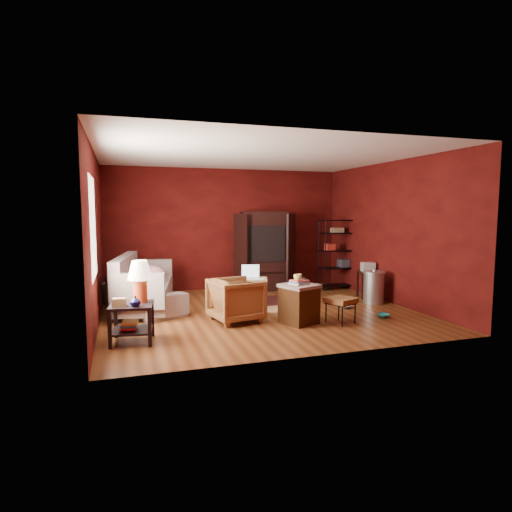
{
  "coord_description": "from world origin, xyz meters",
  "views": [
    {
      "loc": [
        -2.37,
        -7.27,
        1.82
      ],
      "look_at": [
        0.0,
        0.2,
        1.0
      ],
      "focal_mm": 30.0,
      "sensor_mm": 36.0,
      "label": 1
    }
  ],
  "objects": [
    {
      "name": "room",
      "position": [
        -0.04,
        -0.01,
        1.4
      ],
      "size": [
        5.54,
        5.04,
        2.84
      ],
      "color": "brown",
      "rests_on": "ground"
    },
    {
      "name": "sofa",
      "position": [
        -2.02,
        0.82,
        0.4
      ],
      "size": [
        1.32,
        2.13,
        0.8
      ],
      "primitive_type": "imported",
      "rotation": [
        0.0,
        0.0,
        1.96
      ],
      "color": "gray",
      "rests_on": "ground"
    },
    {
      "name": "armchair",
      "position": [
        -0.58,
        -0.54,
        0.39
      ],
      "size": [
        0.86,
        0.9,
        0.79
      ],
      "primitive_type": "imported",
      "rotation": [
        0.0,
        0.0,
        1.78
      ],
      "color": "black",
      "rests_on": "ground"
    },
    {
      "name": "pet_bowl_steel",
      "position": [
        1.63,
        -0.25,
        0.12
      ],
      "size": [
        0.24,
        0.09,
        0.24
      ],
      "primitive_type": "imported",
      "rotation": [
        0.0,
        0.0,
        0.13
      ],
      "color": "#B7B9BE",
      "rests_on": "ground"
    },
    {
      "name": "pet_bowl_turquoise",
      "position": [
        1.91,
        -1.06,
        0.1
      ],
      "size": [
        0.21,
        0.08,
        0.21
      ],
      "primitive_type": "imported",
      "rotation": [
        0.0,
        0.0,
        -0.07
      ],
      "color": "#27AEB7",
      "rests_on": "ground"
    },
    {
      "name": "vase",
      "position": [
        -2.21,
        -1.4,
        0.61
      ],
      "size": [
        0.18,
        0.19,
        0.14
      ],
      "primitive_type": "imported",
      "rotation": [
        0.0,
        0.0,
        0.33
      ],
      "color": "#0B0B38",
      "rests_on": "side_table"
    },
    {
      "name": "mug",
      "position": [
        0.32,
        -1.02,
        0.78
      ],
      "size": [
        0.16,
        0.14,
        0.13
      ],
      "primitive_type": "imported",
      "rotation": [
        0.0,
        0.0,
        0.38
      ],
      "color": "#D0CD65",
      "rests_on": "hamper"
    },
    {
      "name": "side_table",
      "position": [
        -2.19,
        -1.16,
        0.68
      ],
      "size": [
        0.65,
        0.65,
        1.14
      ],
      "rotation": [
        0.0,
        0.0,
        -0.14
      ],
      "color": "black",
      "rests_on": "ground"
    },
    {
      "name": "sofa_cushions",
      "position": [
        -2.03,
        0.8,
        0.45
      ],
      "size": [
        1.24,
        2.32,
        0.92
      ],
      "rotation": [
        0.0,
        0.0,
        -0.17
      ],
      "color": "gray",
      "rests_on": "sofa"
    },
    {
      "name": "hamper",
      "position": [
        0.36,
        -0.97,
        0.34
      ],
      "size": [
        0.68,
        0.68,
        0.74
      ],
      "rotation": [
        0.0,
        0.0,
        0.38
      ],
      "color": "#40220E",
      "rests_on": "ground"
    },
    {
      "name": "footstool",
      "position": [
        1.01,
        -1.18,
        0.37
      ],
      "size": [
        0.54,
        0.54,
        0.42
      ],
      "rotation": [
        0.0,
        0.0,
        0.4
      ],
      "color": "black",
      "rests_on": "ground"
    },
    {
      "name": "rug_round",
      "position": [
        0.41,
        0.46,
        0.01
      ],
      "size": [
        1.78,
        1.78,
        0.01
      ],
      "rotation": [
        0.0,
        0.0,
        0.38
      ],
      "color": "beige",
      "rests_on": "ground"
    },
    {
      "name": "rug_oriental",
      "position": [
        0.47,
        0.78,
        0.02
      ],
      "size": [
        1.34,
        0.91,
        0.01
      ],
      "rotation": [
        0.0,
        0.0,
        0.02
      ],
      "color": "#4A1713",
      "rests_on": "ground"
    },
    {
      "name": "laptop_desk",
      "position": [
        -0.03,
        0.46,
        0.49
      ],
      "size": [
        0.74,
        0.64,
        0.79
      ],
      "rotation": [
        0.0,
        0.0,
        -0.31
      ],
      "color": "tan",
      "rests_on": "ground"
    },
    {
      "name": "tv_armoire",
      "position": [
        0.78,
        2.02,
        0.94
      ],
      "size": [
        1.41,
        0.88,
        1.81
      ],
      "rotation": [
        0.0,
        0.0,
        -0.15
      ],
      "color": "black",
      "rests_on": "ground"
    },
    {
      "name": "wire_shelving",
      "position": [
        2.45,
        1.64,
        0.89
      ],
      "size": [
        0.8,
        0.35,
        1.63
      ],
      "rotation": [
        0.0,
        0.0,
        -0.0
      ],
      "color": "black",
      "rests_on": "ground"
    },
    {
      "name": "small_stand",
      "position": [
        2.57,
        0.51,
        0.56
      ],
      "size": [
        0.44,
        0.44,
        0.75
      ],
      "rotation": [
        0.0,
        0.0,
        -0.21
      ],
      "color": "black",
      "rests_on": "ground"
    },
    {
      "name": "trash_can",
      "position": [
        2.38,
        -0.02,
        0.33
      ],
      "size": [
        0.58,
        0.58,
        0.69
      ],
      "rotation": [
        0.0,
        0.0,
        0.4
      ],
      "color": "silver",
      "rests_on": "ground"
    }
  ]
}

